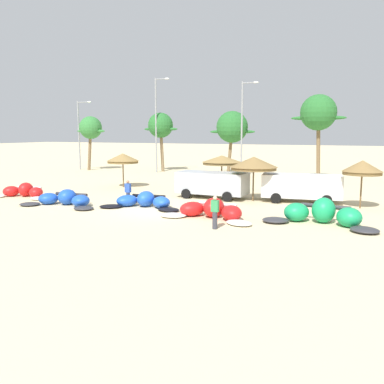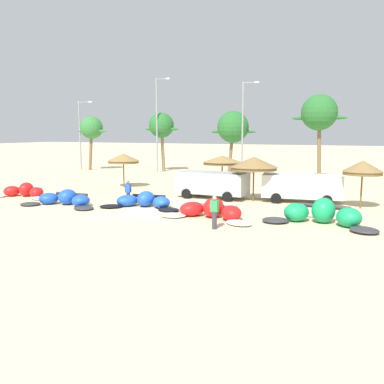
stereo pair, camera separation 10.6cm
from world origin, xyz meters
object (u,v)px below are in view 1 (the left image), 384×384
Objects in this scene: kite_left at (64,199)px; beach_umbrella_middle at (222,160)px; beach_umbrella_outermost at (362,168)px; palm_center_left at (318,113)px; parked_car_second at (211,183)px; person_near_kites at (215,212)px; kite_left_of_center at (144,201)px; person_by_umbrellas at (128,193)px; parked_van at (300,186)px; lamppost_west_center at (157,121)px; kite_center at (211,211)px; kite_right_of_center at (322,214)px; lamppost_east_center at (243,125)px; beach_umbrella_near_van at (123,158)px; palm_left_of_gap at (232,127)px; palm_left at (161,126)px; lamppost_west at (80,131)px; beach_umbrella_near_palms at (254,163)px; palm_leftmost at (91,128)px; kite_far_left at (24,192)px.

beach_umbrella_middle reaches higher than kite_left.
beach_umbrella_outermost is 0.36× the size of palm_center_left.
person_near_kites is (3.61, -8.67, -0.27)m from parked_car_second.
palm_center_left reaches higher than kite_left_of_center.
beach_umbrella_outermost reaches higher than person_by_umbrellas.
parked_van is 1.06× the size of parked_car_second.
kite_center is at bearing -54.81° from lamppost_west_center.
kite_right_of_center is 1.90× the size of beach_umbrella_middle.
kite_right_of_center is 2.01× the size of beach_umbrella_outermost.
lamppost_east_center is at bearing 103.74° from person_near_kites.
beach_umbrella_middle is 12.68m from palm_center_left.
lamppost_east_center reaches higher than beach_umbrella_near_van.
kite_right_of_center is 18.74m from beach_umbrella_near_van.
kite_right_of_center is 0.85× the size of palm_left_of_gap.
palm_left is (-12.20, 12.60, 2.88)m from beach_umbrella_middle.
beach_umbrella_middle is 24.56m from lamppost_west.
lamppost_west is at bearing 151.62° from beach_umbrella_near_palms.
lamppost_west reaches higher than person_by_umbrellas.
palm_center_left reaches higher than palm_leftmost.
kite_far_left is 16.51m from beach_umbrella_near_palms.
palm_left_of_gap is (-1.53, 21.73, 4.77)m from kite_left_of_center.
palm_left reaches higher than kite_left.
lamppost_west_center is at bearing 136.74° from beach_umbrella_middle.
lamppost_west is at bearing 126.63° from kite_left.
palm_center_left is at bearing 60.72° from beach_umbrella_middle.
beach_umbrella_middle is 16.73m from lamppost_west_center.
beach_umbrella_near_van is (-1.36, 8.81, 2.07)m from kite_left.
beach_umbrella_near_palms is at bearing -30.01° from palm_leftmost.
kite_left is at bearing -156.74° from person_by_umbrellas.
palm_center_left reaches higher than beach_umbrella_outermost.
palm_left_of_gap is 0.83× the size of lamppost_west.
parked_car_second is (-6.05, -0.86, -0.00)m from parked_van.
beach_umbrella_outermost is at bearing -33.63° from lamppost_west_center.
person_by_umbrellas is at bearing 174.99° from kite_left_of_center.
palm_left is at bearing 173.44° from palm_center_left.
parked_van is at bearing 8.08° from parked_car_second.
beach_umbrella_near_van is 0.35× the size of palm_center_left.
palm_center_left reaches higher than beach_umbrella_near_palms.
person_near_kites is at bearing -30.72° from kite_left_of_center.
kite_left is 0.68× the size of palm_center_left.
lamppost_west_center reaches higher than kite_left.
lamppost_west is 20.64m from lamppost_east_center.
person_near_kites reaches higher than kite_far_left.
kite_right_of_center is (15.64, 1.14, 0.12)m from kite_left.
palm_left reaches higher than beach_umbrella_near_palms.
lamppost_east_center is (-4.54, 20.59, 4.98)m from kite_center.
kite_left is 0.81× the size of palm_left_of_gap.
beach_umbrella_middle reaches higher than parked_van.
palm_left_of_gap is at bearing 90.78° from person_by_umbrellas.
parked_van is 9.84m from person_near_kites.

